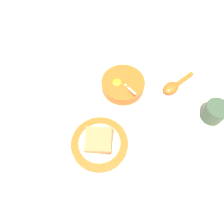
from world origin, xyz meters
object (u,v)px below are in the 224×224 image
(toast_plate, at_px, (100,144))
(toast_sandwich, at_px, (99,140))
(drinking_cup, at_px, (215,112))
(soup_spoon, at_px, (173,87))
(egg_bowl, at_px, (123,84))

(toast_plate, distance_m, toast_sandwich, 0.03)
(toast_plate, bearing_deg, drinking_cup, -39.18)
(toast_sandwich, relative_size, drinking_cup, 1.53)
(toast_sandwich, bearing_deg, soup_spoon, -15.14)
(soup_spoon, xyz_separation_m, drinking_cup, (-0.02, -0.17, 0.02))
(egg_bowl, relative_size, drinking_cup, 2.08)
(egg_bowl, bearing_deg, toast_sandwich, -164.25)
(soup_spoon, height_order, drinking_cup, drinking_cup)
(toast_plate, distance_m, soup_spoon, 0.36)
(toast_plate, height_order, toast_sandwich, toast_sandwich)
(toast_sandwich, relative_size, soup_spoon, 0.76)
(soup_spoon, distance_m, drinking_cup, 0.17)
(soup_spoon, bearing_deg, toast_sandwich, 164.86)
(drinking_cup, bearing_deg, egg_bowl, 104.16)
(egg_bowl, height_order, soup_spoon, egg_bowl)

